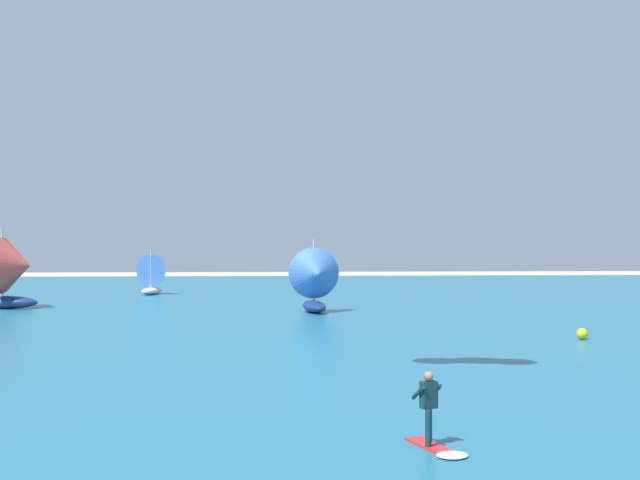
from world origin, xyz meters
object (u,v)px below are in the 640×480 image
Objects in this scene: marker_buoy at (582,334)px; kitesurfer at (433,421)px; sailboat_near_shore at (154,274)px; sailboat_mid_right at (316,279)px; sailboat_leading at (14,272)px.

kitesurfer is at bearing -120.46° from marker_buoy.
sailboat_mid_right reaches higher than sailboat_near_shore.
sailboat_mid_right is at bearing -54.14° from sailboat_near_shore.
sailboat_near_shore is 0.70× the size of sailboat_leading.
sailboat_leading reaches higher than sailboat_mid_right.
sailboat_near_shore is 7.30× the size of marker_buoy.
kitesurfer is 0.54× the size of sailboat_near_shore.
sailboat_mid_right is (-0.90, 31.75, 1.50)m from kitesurfer.
kitesurfer is 31.80m from sailboat_mid_right.
marker_buoy is (10.66, 18.13, -0.35)m from kitesurfer.
sailboat_near_shore reaches higher than marker_buoy.
sailboat_mid_right is (12.69, -17.56, 0.39)m from sailboat_near_shore.
sailboat_mid_right reaches higher than marker_buoy.
sailboat_near_shore is (-13.59, 49.31, 1.11)m from kitesurfer.
marker_buoy is (31.42, -17.74, -2.19)m from sailboat_leading.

